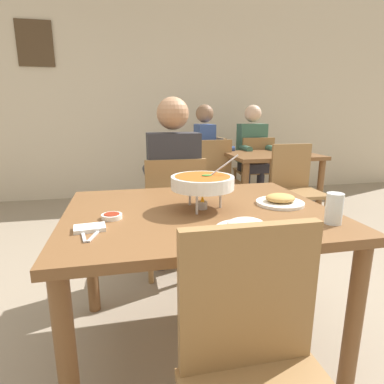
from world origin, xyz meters
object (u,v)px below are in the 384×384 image
Objects in this scene: curry_bowl at (203,183)px; patron_bg_middle at (207,150)px; diner_main at (173,178)px; patron_bg_left at (252,149)px; chair_bg_corner at (295,184)px; dining_table_main at (198,230)px; chair_viewer_empty at (261,372)px; chair_bg_left at (255,166)px; chair_diner_main at (174,210)px; appetizer_plate at (280,200)px; rice_plate at (246,227)px; dining_table_far at (271,165)px; chair_bg_middle at (211,167)px; drink_glass at (334,210)px; sauce_dish at (112,216)px; chair_bg_right at (217,174)px.

patron_bg_middle reaches higher than curry_bowl.
diner_main is 2.15m from patron_bg_left.
chair_bg_corner is 0.69× the size of patron_bg_left.
chair_viewer_empty is at bearing -90.00° from dining_table_main.
chair_bg_left and chair_bg_corner have the same top height.
curry_bowl is 0.37× the size of chair_bg_corner.
chair_diner_main reaches higher than appetizer_plate.
patron_bg_middle reaches higher than rice_plate.
chair_bg_middle reaches higher than dining_table_far.
appetizer_plate is at bearing -61.48° from chair_diner_main.
chair_bg_corner is (0.91, 1.43, -0.26)m from appetizer_plate.
chair_viewer_empty reaches higher than rice_plate.
chair_viewer_empty is 6.92× the size of drink_glass.
chair_diner_main is 1.86m from patron_bg_middle.
dining_table_main is 2.59m from patron_bg_middle.
sauce_dish is at bearing -172.36° from dining_table_main.
patron_bg_middle reaches higher than chair_bg_middle.
patron_bg_left is at bearing 52.13° from diner_main.
chair_bg_middle is at bearing 66.71° from chair_diner_main.
dining_table_far is at bearing 41.77° from chair_diner_main.
chair_bg_left is (0.04, 0.55, -0.11)m from dining_table_far.
diner_main is 10.08× the size of drink_glass.
patron_bg_left is at bearing -170.92° from chair_bg_left.
dining_table_main is 0.61m from drink_glass.
chair_bg_middle is 1.00× the size of chair_bg_corner.
chair_bg_middle is 1.28m from chair_bg_corner.
sauce_dish reaches higher than dining_table_main.
chair_bg_left is at bearing 69.46° from appetizer_plate.
appetizer_plate is 0.18× the size of patron_bg_left.
rice_plate is at bearing -124.84° from chair_bg_corner.
patron_bg_middle is at bearing 83.67° from appetizer_plate.
chair_diner_main is 1.53m from chair_viewer_empty.
curry_bowl is at bearing -132.77° from chair_bg_corner.
chair_bg_corner is 0.69× the size of patron_bg_middle.
drink_glass is at bearing -115.57° from chair_bg_corner.
curry_bowl reaches higher than chair_diner_main.
dining_table_far is at bearing -94.27° from chair_bg_left.
diner_main is at bearing -127.87° from patron_bg_left.
chair_bg_left is 0.24m from patron_bg_left.
patron_bg_middle is (0.70, 3.24, 0.24)m from chair_viewer_empty.
chair_diner_main is 1.00× the size of chair_bg_right.
rice_plate is (0.11, -1.11, 0.26)m from chair_diner_main.
appetizer_plate reaches higher than dining_table_main.
chair_viewer_empty is 3.75× the size of rice_plate.
patron_bg_middle is at bearing 77.81° from chair_viewer_empty.
patron_bg_left is (1.32, 1.70, 0.00)m from diner_main.
chair_diner_main reaches higher than drink_glass.
sauce_dish is 2.66m from dining_table_far.
appetizer_plate is (0.42, -0.81, 0.03)m from diner_main.
drink_glass is at bearing -109.88° from dining_table_far.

